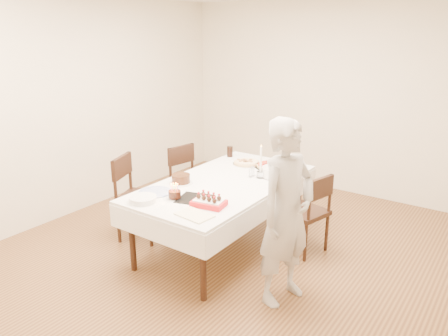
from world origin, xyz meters
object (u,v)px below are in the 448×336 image
Objects in this scene: pizza_pepperoni at (270,166)px; chair_left_dessert at (141,198)px; taper_candle at (261,161)px; pizza_white at (247,163)px; chair_right_savory at (304,212)px; dining_table at (224,214)px; chair_left_savory at (192,184)px; layer_cake at (181,179)px; strawberry_box at (209,202)px; person at (286,213)px; cola_glass at (230,152)px; birthday_cake at (174,191)px; pasta_bowl at (276,172)px.

chair_left_dessert is at bearing -134.15° from pizza_pepperoni.
pizza_white is at bearing 139.77° from taper_candle.
dining_table is at bearing -136.69° from chair_right_savory.
chair_left_savory is 0.83m from layer_cake.
person is at bearing 9.60° from strawberry_box.
layer_cake is at bearing 131.73° from chair_left_savory.
cola_glass is (-1.48, 1.31, -0.00)m from person.
dining_table is 2.22× the size of chair_left_dessert.
strawberry_box is at bearing -89.07° from taper_candle.
pizza_pepperoni is at bearing 78.82° from birthday_cake.
person is at bearing -26.36° from dining_table.
cola_glass is (0.41, 1.19, 0.33)m from chair_left_dessert.
cola_glass is 1.13m from layer_cake.
dining_table is at bearing -126.28° from taper_candle.
chair_left_dessert is 7.30× the size of birthday_cake.
chair_left_savory is 0.63m from cola_glass.
person reaches higher than cola_glass.
chair_left_savory reaches higher than strawberry_box.
chair_left_dessert is at bearing -146.83° from pasta_bowl.
chair_left_dessert is at bearing 167.93° from strawberry_box.
layer_cake is (-0.50, -1.02, 0.03)m from pizza_pepperoni.
chair_left_savory is at bearing 121.10° from layer_cake.
layer_cake is (0.55, 0.07, 0.32)m from chair_left_dessert.
chair_left_savory is 3.80× the size of layer_cake.
taper_candle is 0.88m from layer_cake.
cola_glass is at bearing -107.67° from chair_left_savory.
pasta_bowl is 0.22m from taper_candle.
chair_left_savory is 2.99× the size of pasta_bowl.
pasta_bowl reaches higher than pizza_white.
strawberry_box is (0.60, -0.31, -0.01)m from layer_cake.
birthday_cake is (-1.11, -0.17, 0.01)m from person.
pasta_bowl is (-0.62, 0.95, -0.01)m from person.
chair_left_dessert is at bearing 100.12° from person.
taper_candle reaches higher than birthday_cake.
pizza_pepperoni is 1.14m from layer_cake.
person reaches higher than pizza_white.
chair_left_savory is 1.16m from pasta_bowl.
person is 1.97m from cola_glass.
taper_candle reaches higher than chair_left_dessert.
chair_left_dessert reaches higher than pasta_bowl.
pizza_pepperoni is (-0.59, 0.30, 0.33)m from chair_right_savory.
birthday_cake is at bearing -113.42° from pasta_bowl.
layer_cake is at bearing -138.42° from dining_table.
chair_right_savory is 0.74m from pizza_pepperoni.
cola_glass reaches higher than pasta_bowl.
cola_glass is 0.45× the size of strawberry_box.
strawberry_box is at bearing -27.48° from layer_cake.
birthday_cake is (0.23, -0.36, 0.03)m from layer_cake.
dining_table is at bearing 77.52° from person.
pizza_white is at bearing 107.29° from strawberry_box.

